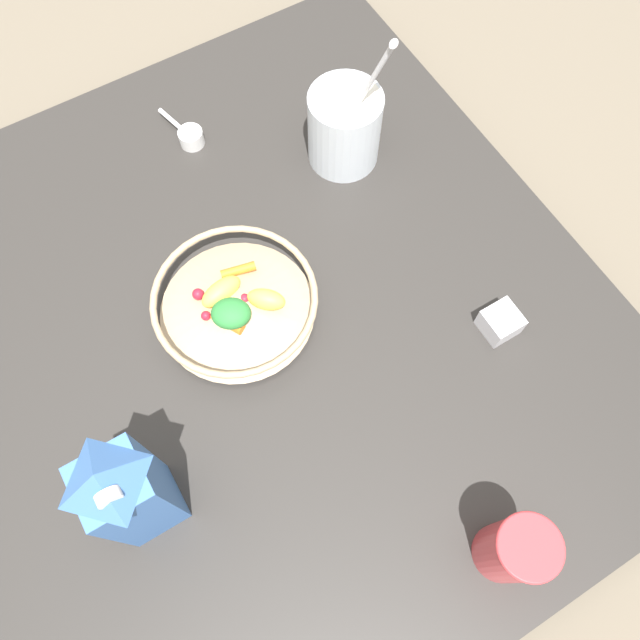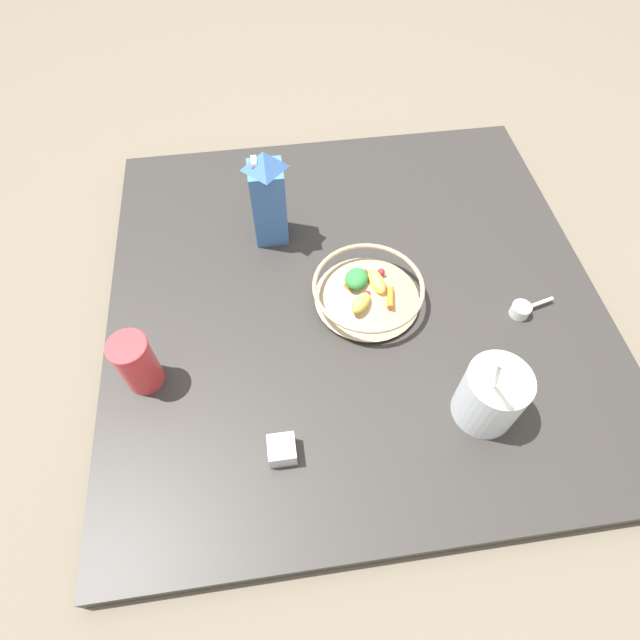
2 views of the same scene
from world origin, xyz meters
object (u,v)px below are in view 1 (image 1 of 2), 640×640
yogurt_tub (345,125)px  drinking_cup (515,550)px  fruit_bowl (236,303)px  milk_carton (128,492)px  spice_jar (500,323)px

yogurt_tub → drinking_cup: (-0.16, -0.65, -0.00)m
yogurt_tub → fruit_bowl: bearing=-149.6°
milk_carton → spice_jar: size_ratio=4.85×
fruit_bowl → yogurt_tub: 0.34m
drinking_cup → spice_jar: 0.32m
spice_jar → milk_carton: bearing=177.1°
milk_carton → yogurt_tub: yogurt_tub is taller
fruit_bowl → spice_jar: (0.32, -0.22, -0.02)m
fruit_bowl → milk_carton: 0.31m
fruit_bowl → yogurt_tub: (0.29, 0.17, 0.04)m
spice_jar → drinking_cup: bearing=-126.6°
drinking_cup → spice_jar: size_ratio=2.66×
milk_carton → spice_jar: milk_carton is taller
milk_carton → yogurt_tub: bearing=34.9°
fruit_bowl → drinking_cup: 0.49m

